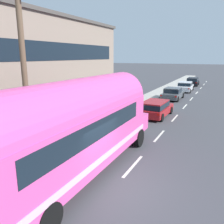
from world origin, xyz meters
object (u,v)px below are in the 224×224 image
car_third (185,86)px  car_fourth (193,81)px  car_lead (155,108)px  painted_bus (71,127)px  utility_pole (24,70)px  car_second (173,93)px

car_third → car_fourth: same height
car_fourth → car_lead: bearing=-89.8°
car_third → car_fourth: size_ratio=1.10×
painted_bus → car_lead: (0.20, 11.47, -1.52)m
utility_pole → car_lead: (2.75, 11.19, -3.64)m
car_second → car_fourth: 14.75m
car_third → utility_pole: bearing=-95.4°
painted_bus → car_fourth: 35.08m
car_lead → car_third: same height
car_lead → car_second: bearing=92.7°
utility_pole → car_third: 27.61m
car_second → utility_pole: bearing=-96.7°
painted_bus → car_fourth: (0.11, 35.05, -1.51)m
utility_pole → painted_bus: bearing=-6.2°
car_second → car_third: (0.26, 7.21, 0.01)m
utility_pole → painted_bus: (2.56, -0.28, -2.12)m
painted_bus → car_second: bearing=90.6°
painted_bus → car_third: size_ratio=2.54×
car_lead → car_second: size_ratio=0.98×
utility_pole → car_fourth: size_ratio=1.98×
painted_bus → car_second: painted_bus is taller
utility_pole → car_lead: 12.09m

